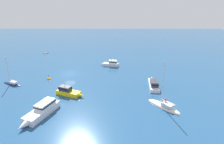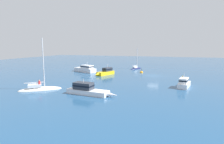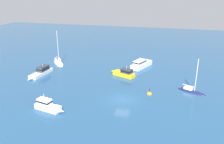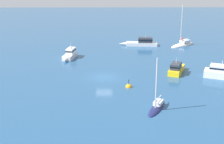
# 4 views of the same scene
# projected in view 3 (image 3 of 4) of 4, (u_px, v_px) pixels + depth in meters

# --- Properties ---
(ground_plane) EXTENTS (160.00, 160.00, 0.00)m
(ground_plane) POSITION_uv_depth(u_px,v_px,m) (122.00, 100.00, 39.78)
(ground_plane) COLOR navy
(powerboat) EXTENTS (8.01, 2.50, 2.29)m
(powerboat) POSITION_uv_depth(u_px,v_px,m) (41.00, 72.00, 51.30)
(powerboat) COLOR white
(powerboat) RESTS_ON ground
(launch) EXTENTS (2.44, 5.47, 2.64)m
(launch) POSITION_uv_depth(u_px,v_px,m) (48.00, 106.00, 36.35)
(launch) COLOR white
(launch) RESTS_ON ground
(yacht) EXTENTS (3.31, 5.30, 6.80)m
(yacht) POSITION_uv_depth(u_px,v_px,m) (191.00, 91.00, 42.80)
(yacht) COLOR #191E4C
(yacht) RESTS_ON ground
(yacht_1) EXTENTS (6.32, 5.72, 8.91)m
(yacht_1) POSITION_uv_depth(u_px,v_px,m) (59.00, 63.00, 59.22)
(yacht_1) COLOR silver
(yacht_1) RESTS_ON ground
(launch_1) EXTENTS (8.43, 4.70, 2.74)m
(launch_1) POSITION_uv_depth(u_px,v_px,m) (142.00, 64.00, 56.27)
(launch_1) COLOR white
(launch_1) RESTS_ON ground
(cabin_cruiser) EXTENTS (3.47, 6.05, 2.57)m
(cabin_cruiser) POSITION_uv_depth(u_px,v_px,m) (124.00, 73.00, 50.45)
(cabin_cruiser) COLOR yellow
(cabin_cruiser) RESTS_ON ground
(channel_buoy) EXTENTS (0.89, 0.89, 1.56)m
(channel_buoy) POSITION_uv_depth(u_px,v_px,m) (149.00, 94.00, 41.96)
(channel_buoy) COLOR orange
(channel_buoy) RESTS_ON ground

